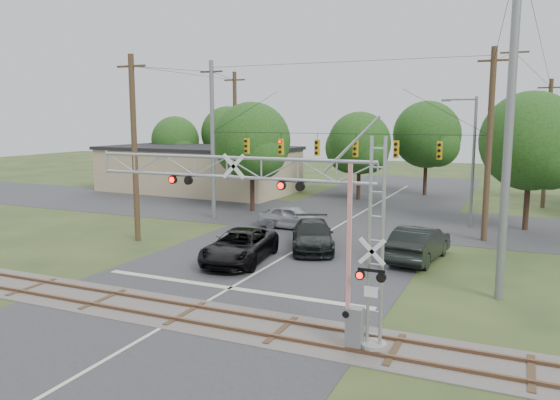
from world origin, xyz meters
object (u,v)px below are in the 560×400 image
at_px(sedan_silver, 292,217).
at_px(commercial_building, 198,169).
at_px(traffic_signal_span, 349,144).
at_px(streetlight, 471,155).
at_px(pickup_black, 240,246).
at_px(car_dark, 313,235).
at_px(crossing_gantry, 281,212).

bearing_deg(sedan_silver, commercial_building, 51.75).
relative_size(traffic_signal_span, streetlight, 2.19).
bearing_deg(commercial_building, pickup_black, -51.00).
bearing_deg(commercial_building, sedan_silver, -38.03).
distance_m(car_dark, streetlight, 13.63).
relative_size(pickup_black, commercial_building, 0.30).
bearing_deg(car_dark, sedan_silver, 101.61).
relative_size(commercial_building, streetlight, 2.24).
bearing_deg(traffic_signal_span, sedan_silver, -159.02).
bearing_deg(streetlight, commercial_building, 163.55).
bearing_deg(traffic_signal_span, streetlight, 31.34).
xyz_separation_m(crossing_gantry, pickup_black, (-5.89, 7.99, -3.47)).
height_order(traffic_signal_span, commercial_building, traffic_signal_span).
height_order(car_dark, sedan_silver, car_dark).
bearing_deg(sedan_silver, pickup_black, -172.70).
bearing_deg(pickup_black, sedan_silver, 87.32).
relative_size(crossing_gantry, commercial_building, 0.56).
height_order(crossing_gantry, pickup_black, crossing_gantry).
xyz_separation_m(traffic_signal_span, pickup_black, (-2.65, -10.37, -4.87)).
height_order(car_dark, streetlight, streetlight).
bearing_deg(streetlight, car_dark, -124.74).
height_order(crossing_gantry, sedan_silver, crossing_gantry).
height_order(crossing_gantry, commercial_building, crossing_gantry).
distance_m(crossing_gantry, sedan_silver, 18.63).
relative_size(car_dark, sedan_silver, 1.21).
bearing_deg(traffic_signal_span, pickup_black, -104.32).
xyz_separation_m(crossing_gantry, sedan_silver, (-6.72, 17.02, -3.51)).
height_order(pickup_black, commercial_building, commercial_building).
height_order(pickup_black, streetlight, streetlight).
height_order(crossing_gantry, car_dark, crossing_gantry).
height_order(commercial_building, streetlight, streetlight).
distance_m(commercial_building, streetlight, 28.10).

